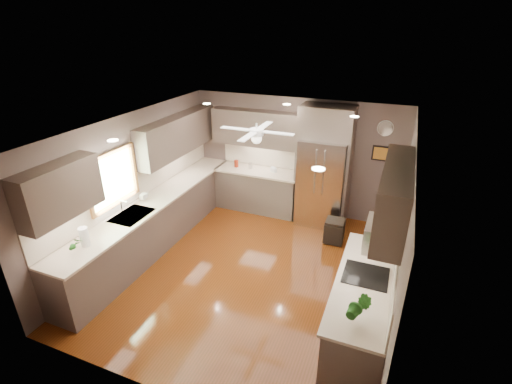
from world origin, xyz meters
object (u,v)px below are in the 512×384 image
Objects in this scene: microwave at (382,235)px; canister_a at (236,164)px; stool at (334,231)px; bowl at (273,171)px; soap_bottle at (145,195)px; potted_plant_right at (359,308)px; paper_towel at (84,237)px; potted_plant_left at (74,244)px; refrigerator at (323,169)px; canister_b at (250,166)px.

canister_a is at bearing 140.00° from microwave.
bowl is at bearing 152.80° from stool.
potted_plant_right is (3.99, -1.58, 0.08)m from soap_bottle.
stool is at bearing 113.76° from microwave.
canister_a is 0.46× the size of paper_towel.
potted_plant_right is 1.08× the size of paper_towel.
paper_towel reaches higher than potted_plant_left.
soap_bottle reaches higher than bowl.
paper_towel is (-0.69, -3.70, 0.06)m from canister_a.
potted_plant_right is at bearing 2.00° from potted_plant_left.
potted_plant_left is 4.66m from refrigerator.
potted_plant_right is 3.89m from refrigerator.
microwave is at bearing -63.91° from refrigerator.
soap_bottle is at bearing -156.54° from stool.
canister_a is at bearing 68.91° from soap_bottle.
canister_b is at bearing 74.65° from paper_towel.
refrigerator reaches higher than paper_towel.
paper_towel is at bearing -166.48° from microwave.
paper_towel reaches higher than bowl.
potted_plant_left reaches higher than stool.
potted_plant_right reaches higher than bowl.
stool is at bearing 45.12° from potted_plant_left.
bowl is 1.11m from refrigerator.
canister_a is 0.28× the size of microwave.
potted_plant_left is 0.17m from paper_towel.
canister_b is 2.47m from soap_bottle.
paper_towel is (0.02, 0.17, 0.01)m from potted_plant_left.
potted_plant_right is at bearing -52.96° from canister_b.
potted_plant_left is at bearing -111.93° from bowl.
stool is (2.39, -0.75, -0.78)m from canister_a.
canister_a reaches higher than stool.
paper_towel reaches higher than soap_bottle.
microwave is at bearing -49.08° from bowl.
refrigerator reaches higher than potted_plant_right.
canister_b is at bearing 75.07° from potted_plant_left.
soap_bottle is at bearing 95.00° from paper_towel.
potted_plant_right is at bearing -58.55° from bowl.
paper_towel is at bearing -85.00° from soap_bottle.
potted_plant_right is (3.87, 0.14, 0.04)m from potted_plant_left.
paper_towel is at bearing -100.63° from canister_a.
refrigerator is (-1.22, 3.70, 0.07)m from potted_plant_right.
canister_b is 0.70× the size of bowl.
refrigerator reaches higher than bowl.
microwave reaches higher than paper_towel.
soap_bottle is 3.49m from refrigerator.
potted_plant_left is at bearing -95.45° from paper_towel.
potted_plant_left is at bearing -104.93° from canister_b.
potted_plant_left is (-0.71, -3.87, 0.05)m from canister_a.
paper_towel is (-2.64, -3.66, -0.11)m from refrigerator.
microwave reaches higher than stool.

